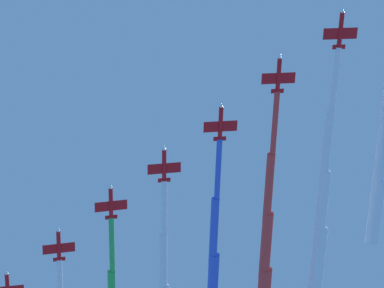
# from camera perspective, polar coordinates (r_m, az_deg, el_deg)

# --- Properties ---
(jet_port_inner) EXTENTS (50.51, 57.60, 4.16)m
(jet_port_inner) POSITION_cam_1_polar(r_m,az_deg,el_deg) (227.54, 11.90, -0.86)
(jet_port_inner) COLOR red
(jet_starboard_inner) EXTENTS (51.84, 59.30, 4.19)m
(jet_starboard_inner) POSITION_cam_1_polar(r_m,az_deg,el_deg) (229.51, 8.28, -3.96)
(jet_starboard_inner) COLOR red
(jet_port_mid) EXTENTS (53.46, 60.82, 4.16)m
(jet_port_mid) POSITION_cam_1_polar(r_m,az_deg,el_deg) (235.66, 4.73, -6.61)
(jet_port_mid) COLOR red
(jet_starboard_mid) EXTENTS (52.54, 59.72, 4.19)m
(jet_starboard_mid) POSITION_cam_1_polar(r_m,az_deg,el_deg) (238.59, 1.35, -9.10)
(jet_starboard_mid) COLOR red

